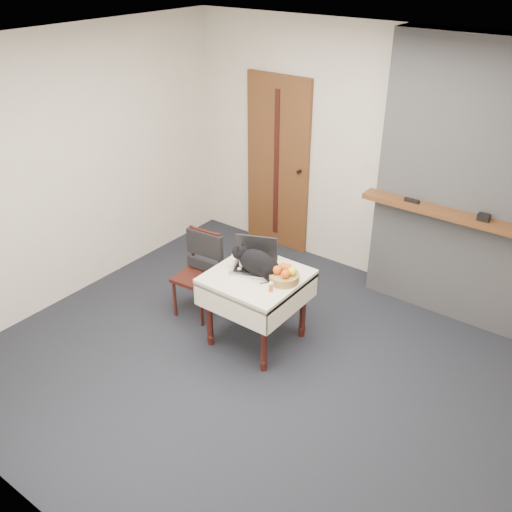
{
  "coord_description": "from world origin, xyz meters",
  "views": [
    {
      "loc": [
        2.28,
        -3.1,
        3.25
      ],
      "look_at": [
        -0.21,
        0.24,
        0.92
      ],
      "focal_mm": 40.0,
      "sensor_mm": 36.0,
      "label": 1
    }
  ],
  "objects_px": {
    "chair": "(202,261)",
    "fruit_basket": "(284,275)",
    "pill_bottle": "(271,287)",
    "laptop": "(254,260)",
    "cat": "(258,263)",
    "cream_jar": "(232,266)",
    "door": "(278,164)",
    "side_table": "(257,286)"
  },
  "relations": [
    {
      "from": "door",
      "to": "side_table",
      "type": "xyz_separation_m",
      "value": [
        0.96,
        -1.69,
        -0.41
      ]
    },
    {
      "from": "side_table",
      "to": "chair",
      "type": "relative_size",
      "value": 0.92
    },
    {
      "from": "door",
      "to": "side_table",
      "type": "distance_m",
      "value": 1.99
    },
    {
      "from": "side_table",
      "to": "fruit_basket",
      "type": "height_order",
      "value": "fruit_basket"
    },
    {
      "from": "laptop",
      "to": "fruit_basket",
      "type": "relative_size",
      "value": 1.82
    },
    {
      "from": "door",
      "to": "fruit_basket",
      "type": "distance_m",
      "value": 2.05
    },
    {
      "from": "door",
      "to": "fruit_basket",
      "type": "height_order",
      "value": "door"
    },
    {
      "from": "door",
      "to": "laptop",
      "type": "height_order",
      "value": "door"
    },
    {
      "from": "door",
      "to": "fruit_basket",
      "type": "bearing_deg",
      "value": -53.47
    },
    {
      "from": "side_table",
      "to": "cream_jar",
      "type": "height_order",
      "value": "cream_jar"
    },
    {
      "from": "cream_jar",
      "to": "fruit_basket",
      "type": "xyz_separation_m",
      "value": [
        0.48,
        0.11,
        0.03
      ]
    },
    {
      "from": "side_table",
      "to": "cream_jar",
      "type": "distance_m",
      "value": 0.28
    },
    {
      "from": "cat",
      "to": "fruit_basket",
      "type": "xyz_separation_m",
      "value": [
        0.25,
        0.04,
        -0.05
      ]
    },
    {
      "from": "cat",
      "to": "laptop",
      "type": "bearing_deg",
      "value": 133.2
    },
    {
      "from": "side_table",
      "to": "laptop",
      "type": "distance_m",
      "value": 0.22
    },
    {
      "from": "laptop",
      "to": "chair",
      "type": "xyz_separation_m",
      "value": [
        -0.64,
        0.01,
        -0.23
      ]
    },
    {
      "from": "cat",
      "to": "cream_jar",
      "type": "relative_size",
      "value": 8.03
    },
    {
      "from": "pill_bottle",
      "to": "cat",
      "type": "bearing_deg",
      "value": 148.42
    },
    {
      "from": "door",
      "to": "cream_jar",
      "type": "bearing_deg",
      "value": -67.37
    },
    {
      "from": "door",
      "to": "chair",
      "type": "relative_size",
      "value": 2.36
    },
    {
      "from": "cat",
      "to": "fruit_basket",
      "type": "height_order",
      "value": "cat"
    },
    {
      "from": "cream_jar",
      "to": "chair",
      "type": "distance_m",
      "value": 0.56
    },
    {
      "from": "cat",
      "to": "pill_bottle",
      "type": "bearing_deg",
      "value": -39.1
    },
    {
      "from": "cat",
      "to": "fruit_basket",
      "type": "relative_size",
      "value": 2.08
    },
    {
      "from": "fruit_basket",
      "to": "side_table",
      "type": "bearing_deg",
      "value": -167.7
    },
    {
      "from": "laptop",
      "to": "cat",
      "type": "relative_size",
      "value": 0.88
    },
    {
      "from": "cream_jar",
      "to": "pill_bottle",
      "type": "relative_size",
      "value": 0.84
    },
    {
      "from": "laptop",
      "to": "pill_bottle",
      "type": "xyz_separation_m",
      "value": [
        0.34,
        -0.23,
        -0.03
      ]
    },
    {
      "from": "cat",
      "to": "chair",
      "type": "xyz_separation_m",
      "value": [
        -0.73,
        0.08,
        -0.27
      ]
    },
    {
      "from": "cat",
      "to": "door",
      "type": "bearing_deg",
      "value": 112.29
    },
    {
      "from": "side_table",
      "to": "cat",
      "type": "relative_size",
      "value": 1.46
    },
    {
      "from": "cat",
      "to": "cream_jar",
      "type": "bearing_deg",
      "value": -169.59
    },
    {
      "from": "side_table",
      "to": "fruit_basket",
      "type": "xyz_separation_m",
      "value": [
        0.25,
        0.05,
        0.17
      ]
    },
    {
      "from": "laptop",
      "to": "cream_jar",
      "type": "height_order",
      "value": "laptop"
    },
    {
      "from": "laptop",
      "to": "fruit_basket",
      "type": "distance_m",
      "value": 0.35
    },
    {
      "from": "chair",
      "to": "fruit_basket",
      "type": "bearing_deg",
      "value": -8.02
    },
    {
      "from": "pill_bottle",
      "to": "chair",
      "type": "height_order",
      "value": "chair"
    },
    {
      "from": "cat",
      "to": "fruit_basket",
      "type": "bearing_deg",
      "value": 1.04
    },
    {
      "from": "cream_jar",
      "to": "pill_bottle",
      "type": "xyz_separation_m",
      "value": [
        0.48,
        -0.08,
        0.01
      ]
    },
    {
      "from": "laptop",
      "to": "pill_bottle",
      "type": "bearing_deg",
      "value": -57.07
    },
    {
      "from": "pill_bottle",
      "to": "laptop",
      "type": "bearing_deg",
      "value": 146.2
    },
    {
      "from": "door",
      "to": "laptop",
      "type": "xyz_separation_m",
      "value": [
        0.87,
        -1.6,
        -0.23
      ]
    }
  ]
}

